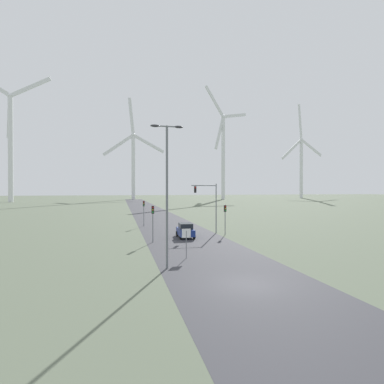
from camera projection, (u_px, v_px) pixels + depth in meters
name	position (u px, v px, depth m)	size (l,w,h in m)	color
ground_plane	(247.00, 285.00, 19.12)	(600.00, 600.00, 0.00)	#5B6651
road_surface	(157.00, 217.00, 65.78)	(10.00, 240.00, 0.01)	#38383D
streetlamp	(167.00, 181.00, 22.97)	(2.55, 0.32, 11.03)	slate
stop_sign_near	(186.00, 238.00, 26.38)	(0.81, 0.07, 2.62)	slate
traffic_light_post_near_left	(153.00, 216.00, 34.34)	(0.28, 0.34, 4.20)	slate
traffic_light_post_near_right	(225.00, 213.00, 40.02)	(0.28, 0.34, 3.99)	slate
traffic_light_post_mid_left	(144.00, 208.00, 49.25)	(0.28, 0.33, 4.20)	slate
traffic_light_mast_overhead	(208.00, 199.00, 41.27)	(3.59, 0.35, 6.88)	slate
car_approaching	(185.00, 230.00, 37.77)	(1.99, 4.18, 1.83)	navy
wind_turbine_left	(10.00, 137.00, 141.66)	(35.76, 2.60, 61.83)	silver
wind_turbine_center	(133.00, 158.00, 181.94)	(37.56, 12.72, 61.48)	silver
wind_turbine_right	(223.00, 149.00, 181.60)	(32.29, 16.21, 66.36)	silver
wind_turbine_far_right	(301.00, 160.00, 210.47)	(40.88, 14.20, 65.57)	silver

